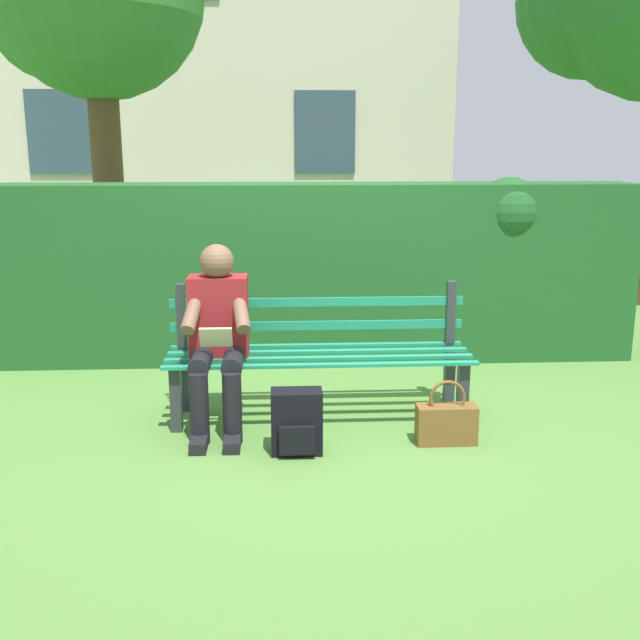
{
  "coord_description": "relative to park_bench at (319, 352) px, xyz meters",
  "views": [
    {
      "loc": [
        0.25,
        4.65,
        1.77
      ],
      "look_at": [
        0.0,
        0.1,
        0.7
      ],
      "focal_mm": 41.11,
      "sensor_mm": 36.0,
      "label": 1
    }
  ],
  "objects": [
    {
      "name": "handbag",
      "position": [
        -0.75,
        0.55,
        -0.3
      ],
      "size": [
        0.37,
        0.14,
        0.4
      ],
      "color": "brown",
      "rests_on": "ground"
    },
    {
      "name": "park_bench",
      "position": [
        0.0,
        0.0,
        0.0
      ],
      "size": [
        2.01,
        0.54,
        0.88
      ],
      "color": "#2D3338",
      "rests_on": "ground"
    },
    {
      "name": "ground",
      "position": [
        0.0,
        0.07,
        -0.44
      ],
      "size": [
        60.0,
        60.0,
        0.0
      ],
      "primitive_type": "plane",
      "color": "#517F38"
    },
    {
      "name": "person_seated",
      "position": [
        0.65,
        0.17,
        0.19
      ],
      "size": [
        0.44,
        0.73,
        1.18
      ],
      "color": "maroon",
      "rests_on": "ground"
    },
    {
      "name": "hedge_backdrop",
      "position": [
        -0.08,
        -1.43,
        0.34
      ],
      "size": [
        5.34,
        0.68,
        1.54
      ],
      "color": "#1E5123",
      "rests_on": "ground"
    },
    {
      "name": "backpack",
      "position": [
        0.16,
        0.64,
        -0.25
      ],
      "size": [
        0.3,
        0.24,
        0.39
      ],
      "color": "black",
      "rests_on": "ground"
    },
    {
      "name": "building_facade",
      "position": [
        1.51,
        -8.11,
        3.14
      ],
      "size": [
        7.81,
        3.23,
        7.15
      ],
      "color": "beige",
      "rests_on": "ground"
    }
  ]
}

